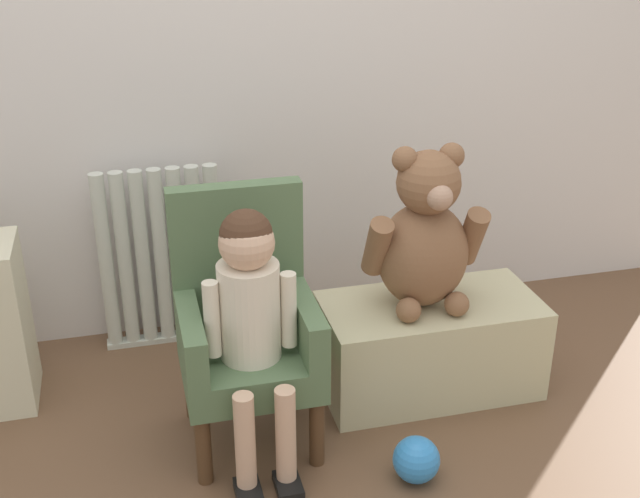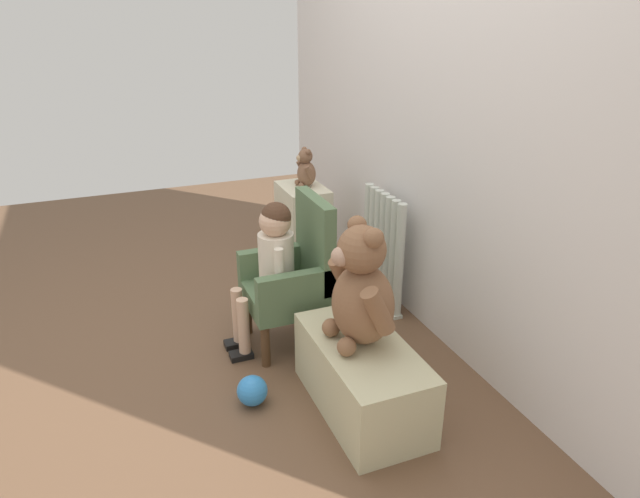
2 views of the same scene
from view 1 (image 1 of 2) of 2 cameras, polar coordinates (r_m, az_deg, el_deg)
name	(u,v)px [view 1 (image 1 of 2)]	position (r m, az deg, el deg)	size (l,w,h in m)	color
radiator	(161,259)	(2.84, -11.21, -0.70)	(0.43, 0.05, 0.65)	silver
child_armchair	(245,324)	(2.32, -5.33, -5.37)	(0.38, 0.38, 0.75)	#526D49
child_figure	(251,304)	(2.16, -4.96, -3.90)	(0.25, 0.35, 0.75)	silver
low_bench	(429,345)	(2.63, 7.77, -6.80)	(0.69, 0.35, 0.31)	#C2BC93
large_teddy_bear	(425,238)	(2.45, 7.46, 0.82)	(0.38, 0.26, 0.52)	brown
toy_ball	(416,460)	(2.30, 6.86, -14.65)	(0.13, 0.13, 0.13)	#3287D8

